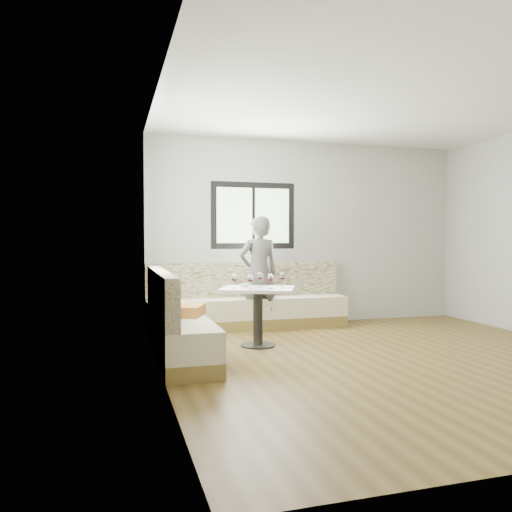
% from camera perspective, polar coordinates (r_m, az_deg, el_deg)
% --- Properties ---
extents(room, '(5.01, 5.01, 2.81)m').
position_cam_1_polar(room, '(5.58, 14.76, 3.04)').
color(room, brown).
rests_on(room, ground).
extents(banquette, '(2.90, 2.80, 0.95)m').
position_cam_1_polar(banquette, '(6.55, -4.07, -6.54)').
color(banquette, olive).
rests_on(banquette, ground).
extents(table, '(1.06, 0.96, 0.71)m').
position_cam_1_polar(table, '(6.06, 0.22, -5.31)').
color(table, black).
rests_on(table, ground).
extents(person, '(0.64, 0.46, 1.62)m').
position_cam_1_polar(person, '(7.09, 0.31, -1.98)').
color(person, '#534F4E').
rests_on(person, ground).
extents(olive_ramekin, '(0.10, 0.10, 0.04)m').
position_cam_1_polar(olive_ramekin, '(6.13, -1.32, -3.35)').
color(olive_ramekin, white).
rests_on(olive_ramekin, table).
extents(wine_glass_a, '(0.08, 0.08, 0.18)m').
position_cam_1_polar(wine_glass_a, '(5.93, -2.50, -2.53)').
color(wine_glass_a, white).
rests_on(wine_glass_a, table).
extents(wine_glass_b, '(0.08, 0.08, 0.18)m').
position_cam_1_polar(wine_glass_b, '(5.85, -0.67, -2.59)').
color(wine_glass_b, white).
rests_on(wine_glass_b, table).
extents(wine_glass_c, '(0.08, 0.08, 0.18)m').
position_cam_1_polar(wine_glass_c, '(5.92, 1.70, -2.54)').
color(wine_glass_c, white).
rests_on(wine_glass_c, table).
extents(wine_glass_d, '(0.08, 0.08, 0.18)m').
position_cam_1_polar(wine_glass_d, '(6.15, 0.47, -2.36)').
color(wine_glass_d, white).
rests_on(wine_glass_d, table).
extents(wine_glass_e, '(0.08, 0.08, 0.18)m').
position_cam_1_polar(wine_glass_e, '(6.11, 3.02, -2.39)').
color(wine_glass_e, white).
rests_on(wine_glass_e, table).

